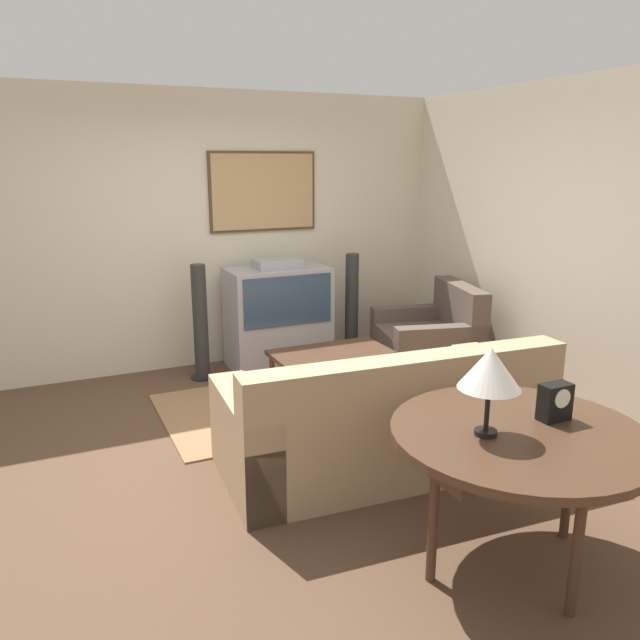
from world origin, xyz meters
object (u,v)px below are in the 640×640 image
Objects in this scene: tv at (278,316)px; speaker_tower_right at (352,309)px; couch at (385,423)px; speaker_tower_left at (201,325)px; console_table at (520,442)px; mantel_clock at (555,402)px; coffee_table at (330,357)px; table_lamp at (490,370)px; armchair at (429,344)px.

speaker_tower_right is (0.80, -0.05, 0.01)m from tv.
speaker_tower_left is at bearing -69.61° from couch.
console_table is 6.58× the size of mantel_clock.
tv is 0.99× the size of speaker_tower_left.
coffee_table is 2.29× the size of table_lamp.
mantel_clock reaches higher than armchair.
speaker_tower_right is (1.07, 3.45, -0.56)m from table_lamp.
table_lamp is at bearing 179.87° from mantel_clock.
mantel_clock is (0.29, -1.17, 0.54)m from couch.
tv is 0.49× the size of couch.
armchair is at bearing -32.70° from tv.
couch reaches higher than coffee_table.
armchair is at bearing -20.15° from speaker_tower_left.
coffee_table is 2.45m from mantel_clock.
couch is (-0.12, -2.33, -0.20)m from tv.
armchair is at bearing 67.67° from mantel_clock.
speaker_tower_left is at bearing 101.82° from console_table.
couch is at bearing 92.07° from console_table.
speaker_tower_left reaches higher than tv.
couch is 1.41m from table_lamp.
speaker_tower_left is (-0.54, 3.45, -0.56)m from table_lamp.
console_table is at bearing -104.20° from speaker_tower_right.
coffee_table is 1.29m from speaker_tower_right.
couch is 2.46m from speaker_tower_right.
speaker_tower_left is (-0.68, 2.27, 0.21)m from couch.
mantel_clock is 3.60m from speaker_tower_left.
mantel_clock is (0.17, -3.50, 0.33)m from tv.
mantel_clock reaches higher than coffee_table.
tv reaches higher than couch.
coffee_table is 2.46m from console_table.
coffee_table is (0.06, -1.10, -0.11)m from tv.
mantel_clock reaches higher than couch.
speaker_tower_right reaches higher than coffee_table.
table_lamp is (-0.27, -3.50, 0.57)m from tv.
armchair is 1.04× the size of speaker_tower_left.
couch is 1.94× the size of armchair.
console_table is at bearing 95.70° from couch.
table_lamp reaches higher than mantel_clock.
tv is at bearing -108.61° from armchair.
mantel_clock is at bearing -74.25° from speaker_tower_left.
armchair is at bearing -58.51° from speaker_tower_right.
tv is 0.96× the size of armchair.
tv is at bearing 176.13° from speaker_tower_right.
armchair is 0.92m from speaker_tower_right.
speaker_tower_right is at bearing -108.49° from couch.
mantel_clock is at bearing -87.37° from coffee_table.
armchair is 3.19m from table_lamp.
table_lamp reaches higher than speaker_tower_left.
speaker_tower_left is (-0.97, 3.45, -0.32)m from mantel_clock.
speaker_tower_right is (0.92, 2.27, 0.21)m from couch.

